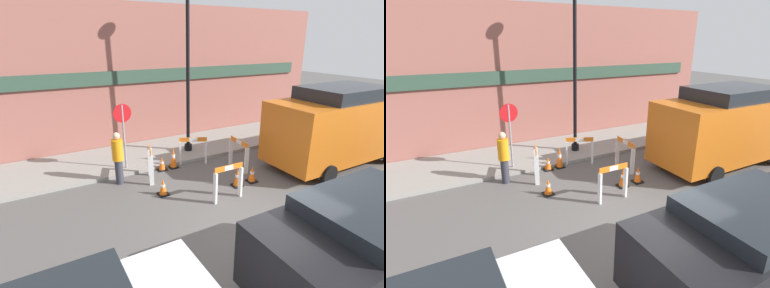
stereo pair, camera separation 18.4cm
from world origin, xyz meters
The scene contains 17 objects.
ground_plane centered at (0.00, 0.00, 0.00)m, with size 60.00×60.00×0.00m, color #565451.
sidewalk_slab centered at (0.00, 5.91, 0.05)m, with size 18.00×2.82×0.11m.
storefront_facade centered at (0.00, 7.39, 2.75)m, with size 18.00×0.22×5.50m.
streetlamp_post centered at (1.02, 5.41, 4.09)m, with size 0.44×0.44×6.30m.
stop_sign centered at (-1.59, 4.95, 1.56)m, with size 0.60×0.06×2.16m.
barricade_0 centered at (0.64, 4.35, 0.54)m, with size 0.92×0.52×0.98m.
barricade_1 centered at (-1.14, 3.86, 0.58)m, with size 0.36×0.76×1.10m.
barricade_2 centered at (0.25, 1.71, 0.56)m, with size 0.89×0.14×1.03m.
barricade_3 centered at (1.78, 3.26, 0.57)m, with size 0.18×0.99×1.04m.
traffic_cone_0 centered at (-1.19, 2.81, 0.23)m, with size 0.30×0.30×0.49m.
traffic_cone_1 centered at (0.97, 2.23, 0.28)m, with size 0.30×0.30×0.58m.
traffic_cone_2 centered at (1.55, 2.24, 0.25)m, with size 0.30×0.30×0.52m.
traffic_cone_3 centered at (-0.54, 4.40, 0.22)m, with size 0.30×0.30×0.46m.
traffic_cone_4 centered at (-0.11, 4.40, 0.36)m, with size 0.30×0.30×0.74m.
person_worker centered at (-2.06, 4.13, 0.88)m, with size 0.43×0.43×1.63m.
parked_car_1 centered at (0.58, -1.90, 0.97)m, with size 4.31×2.01×1.73m.
work_van centered at (5.16, 2.05, 1.46)m, with size 5.34×2.24×2.71m.
Camera 2 is at (-3.99, -4.27, 4.19)m, focal length 28.00 mm.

